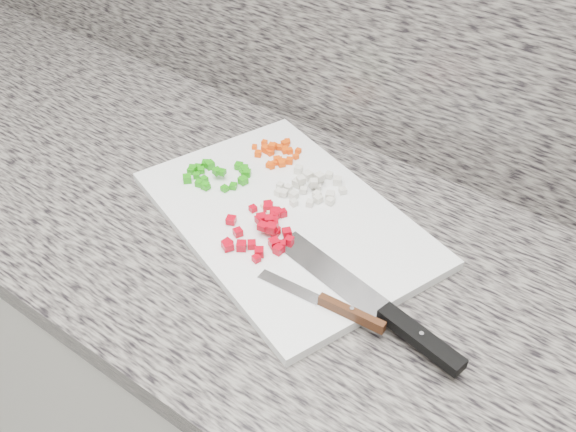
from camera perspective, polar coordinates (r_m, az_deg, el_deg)
name	(u,v)px	position (r m, az deg, el deg)	size (l,w,h in m)	color
countertop	(333,273)	(0.97, 3.98, -5.09)	(3.96, 0.64, 0.04)	slate
backsplash	(455,3)	(1.02, 14.61, 17.89)	(3.92, 0.02, 0.60)	slate
cutting_board	(285,218)	(1.02, -0.24, -0.17)	(0.47, 0.31, 0.02)	white
carrot_pile	(277,153)	(1.14, -0.97, 5.63)	(0.09, 0.09, 0.02)	#E44204
onion_pile	(310,186)	(1.06, 2.01, 2.69)	(0.11, 0.11, 0.02)	beige
green_pepper_pile	(217,174)	(1.09, -6.31, 3.74)	(0.11, 0.10, 0.02)	#1B8E0C
red_pepper_pile	(263,229)	(0.98, -2.24, -1.13)	(0.12, 0.13, 0.02)	#AC0213
garlic_pile	(270,209)	(1.02, -1.65, 0.61)	(0.05, 0.05, 0.01)	beige
chef_knife	(387,314)	(0.87, 8.82, -8.63)	(0.33, 0.10, 0.02)	silver
paring_knife	(335,306)	(0.87, 4.21, -8.02)	(0.20, 0.03, 0.02)	silver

